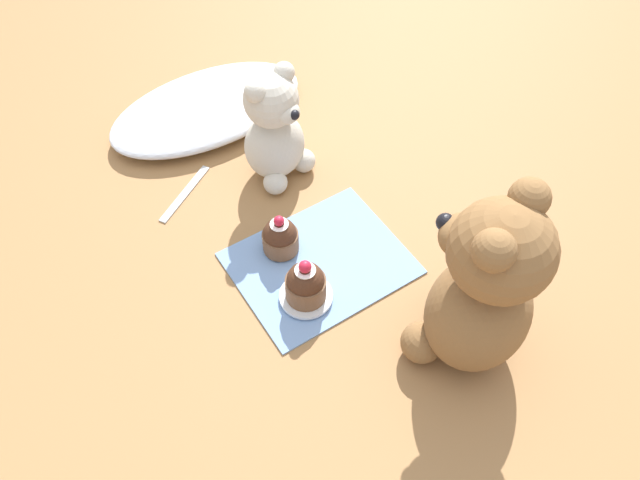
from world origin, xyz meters
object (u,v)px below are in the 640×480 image
at_px(teddy_bear_cream, 275,130).
at_px(cupcake_near_cream_bear, 280,237).
at_px(saucer_plate, 306,296).
at_px(cupcake_near_tan_bear, 306,283).
at_px(teaspoon, 185,193).
at_px(teddy_bear_tan, 482,290).

distance_m(teddy_bear_cream, cupcake_near_cream_bear, 0.17).
relative_size(teddy_bear_cream, cupcake_near_cream_bear, 2.81).
distance_m(cupcake_near_cream_bear, saucer_plate, 0.10).
xyz_separation_m(saucer_plate, cupcake_near_tan_bear, (-0.00, 0.00, 0.03)).
bearing_deg(saucer_plate, cupcake_near_tan_bear, 135.00).
height_order(cupcake_near_cream_bear, teaspoon, cupcake_near_cream_bear).
distance_m(teddy_bear_tan, cupcake_near_tan_bear, 0.23).
relative_size(teddy_bear_cream, teddy_bear_tan, 0.70).
xyz_separation_m(teddy_bear_tan, cupcake_near_tan_bear, (-0.14, 0.17, -0.09)).
bearing_deg(saucer_plate, teddy_bear_cream, 68.56).
bearing_deg(teaspoon, teddy_bear_cream, -45.76).
bearing_deg(teaspoon, cupcake_near_tan_bear, -109.88).
relative_size(cupcake_near_cream_bear, cupcake_near_tan_bear, 0.91).
distance_m(teddy_bear_tan, cupcake_near_cream_bear, 0.30).
bearing_deg(cupcake_near_tan_bear, teddy_bear_tan, -50.86).
bearing_deg(saucer_plate, teaspoon, 102.00).
distance_m(teddy_bear_tan, saucer_plate, 0.25).
height_order(cupcake_near_tan_bear, teaspoon, cupcake_near_tan_bear).
bearing_deg(teaspoon, teddy_bear_tan, -97.89).
relative_size(teddy_bear_cream, teaspoon, 1.51).
bearing_deg(teaspoon, saucer_plate, -109.88).
bearing_deg(cupcake_near_cream_bear, teddy_bear_cream, 61.33).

